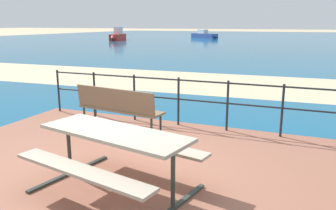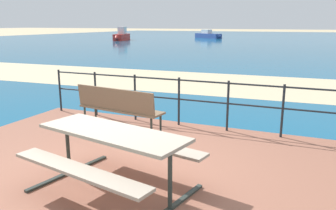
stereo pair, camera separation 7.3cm
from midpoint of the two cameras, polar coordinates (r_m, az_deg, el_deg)
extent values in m
plane|color=tan|center=(4.92, -8.81, -11.40)|extent=(240.00, 240.00, 0.00)
cube|color=#935B47|center=(4.91, -8.82, -11.08)|extent=(6.40, 5.20, 0.06)
cube|color=#145B84|center=(43.91, 19.44, 10.02)|extent=(90.00, 90.00, 0.01)
cube|color=beige|center=(12.08, 10.69, 3.45)|extent=(54.14, 6.63, 0.01)
cube|color=tan|center=(4.11, -9.43, -4.55)|extent=(1.99, 1.02, 0.04)
cube|color=tan|center=(3.86, -14.86, -10.52)|extent=(1.91, 0.64, 0.04)
cube|color=tan|center=(4.58, -4.64, -6.22)|extent=(1.91, 0.64, 0.04)
cylinder|color=#2D3833|center=(4.81, -16.53, -6.90)|extent=(0.06, 0.06, 0.74)
cube|color=#2D3833|center=(4.94, -16.26, -10.76)|extent=(0.33, 1.33, 0.03)
cylinder|color=#2D3833|center=(3.76, 0.26, -12.18)|extent=(0.06, 0.06, 0.74)
cube|color=#2D3833|center=(3.92, 0.25, -16.85)|extent=(0.33, 1.33, 0.03)
cube|color=#7A6047|center=(6.48, -8.21, -0.70)|extent=(1.77, 0.64, 0.04)
cube|color=#7A6047|center=(6.29, -9.29, 0.92)|extent=(1.72, 0.32, 0.41)
cylinder|color=#2D3833|center=(6.21, -1.58, -3.22)|extent=(0.04, 0.04, 0.43)
cylinder|color=#2D3833|center=(5.97, -3.11, -3.93)|extent=(0.04, 0.04, 0.43)
cylinder|color=#2D3833|center=(7.14, -12.34, -1.31)|extent=(0.04, 0.04, 0.43)
cylinder|color=#2D3833|center=(6.93, -14.02, -1.85)|extent=(0.04, 0.04, 0.43)
cylinder|color=#1E2328|center=(8.30, -17.98, 2.28)|extent=(0.04, 0.04, 0.96)
cylinder|color=#1E2328|center=(7.71, -12.36, 1.81)|extent=(0.04, 0.04, 0.96)
cylinder|color=#1E2328|center=(7.21, -5.89, 1.25)|extent=(0.04, 0.04, 0.96)
cylinder|color=#1E2328|center=(6.81, 1.44, 0.59)|extent=(0.04, 0.04, 0.96)
cylinder|color=#1E2328|center=(6.53, 9.52, -0.14)|extent=(0.04, 0.04, 0.96)
cylinder|color=#1E2328|center=(6.40, 18.13, -0.92)|extent=(0.04, 0.04, 0.96)
cylinder|color=#1E2328|center=(6.72, 1.46, 4.19)|extent=(5.90, 0.03, 0.03)
cylinder|color=#1E2328|center=(6.80, 1.44, 0.99)|extent=(5.90, 0.03, 0.03)
cube|color=#2D478C|center=(49.62, 5.98, 11.37)|extent=(4.42, 3.46, 0.62)
cube|color=silver|center=(49.87, 5.74, 12.06)|extent=(1.64, 1.47, 0.56)
cone|color=#2D478C|center=(47.71, 7.97, 11.23)|extent=(0.73, 0.74, 0.56)
cube|color=red|center=(43.26, -8.38, 11.09)|extent=(2.04, 4.14, 0.75)
cube|color=silver|center=(43.53, -8.30, 12.17)|extent=(1.10, 1.42, 0.85)
cone|color=red|center=(41.11, -9.25, 10.95)|extent=(0.78, 0.65, 0.68)
camera|label=1|loc=(0.04, -90.35, -0.08)|focal=36.69mm
camera|label=2|loc=(0.04, 89.65, 0.08)|focal=36.69mm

